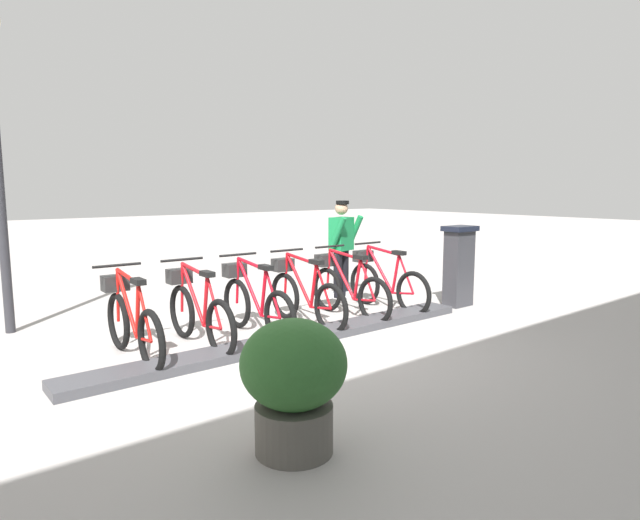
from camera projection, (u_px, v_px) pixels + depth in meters
name	position (u px, v px, depth m)	size (l,w,h in m)	color
ground_plane	(296.00, 343.00, 6.51)	(60.00, 60.00, 0.00)	#ADA7A3
dock_rail_base	(296.00, 339.00, 6.51)	(0.44, 5.52, 0.10)	#47474C
payment_kiosk	(459.00, 265.00, 8.47)	(0.36, 0.52, 1.28)	#38383D
bike_docked_0	(385.00, 282.00, 8.28)	(1.72, 0.54, 1.02)	black
bike_docked_1	(346.00, 288.00, 7.79)	(1.72, 0.54, 1.02)	black
bike_docked_2	(303.00, 294.00, 7.30)	(1.72, 0.54, 1.02)	black
bike_docked_3	(254.00, 302.00, 6.82)	(1.72, 0.54, 1.02)	black
bike_docked_4	(197.00, 311.00, 6.33)	(1.72, 0.54, 1.02)	black
bike_docked_5	(131.00, 321.00, 5.84)	(1.72, 0.54, 1.02)	black
worker_near_rack	(342.00, 245.00, 9.08)	(0.52, 0.69, 1.66)	white
planter_bush	(294.00, 379.00, 3.76)	(0.76, 0.76, 0.97)	#59544C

